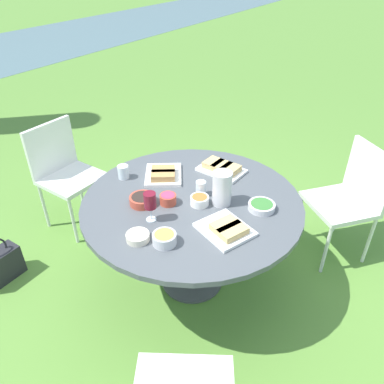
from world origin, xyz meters
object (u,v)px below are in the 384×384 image
dining_table (192,211)px  water_pitcher (222,188)px  chair_far_back (351,194)px  handbag (0,266)px  wine_glass (150,201)px  chair_near_left (64,168)px

dining_table → water_pitcher: bearing=-66.8°
dining_table → water_pitcher: (0.07, -0.17, 0.19)m
chair_far_back → handbag: chair_far_back is taller
wine_glass → handbag: size_ratio=0.51×
chair_near_left → chair_far_back: 2.26m
chair_far_back → chair_near_left: bearing=113.5°
water_pitcher → wine_glass: water_pitcher is taller
chair_far_back → handbag: size_ratio=2.42×
dining_table → wine_glass: (-0.30, 0.09, 0.22)m
dining_table → wine_glass: bearing=163.8°
water_pitcher → wine_glass: (-0.37, 0.26, 0.02)m
chair_near_left → wine_glass: bearing=-105.6°
dining_table → chair_near_left: 1.29m
dining_table → wine_glass: size_ratio=7.48×
dining_table → handbag: dining_table is taller
dining_table → water_pitcher: water_pitcher is taller
water_pitcher → handbag: bearing=121.6°
water_pitcher → wine_glass: size_ratio=1.17×
dining_table → chair_near_left: (0.03, 1.28, -0.11)m
water_pitcher → chair_near_left: bearing=91.5°
wine_glass → water_pitcher: bearing=-34.6°
chair_near_left → water_pitcher: 1.49m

